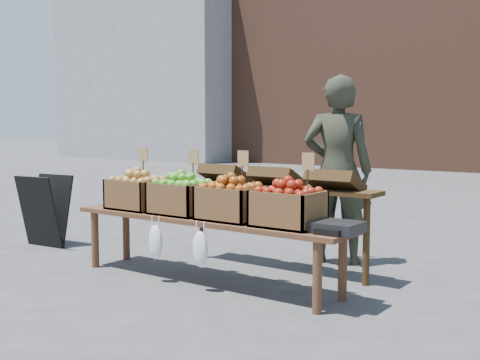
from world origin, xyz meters
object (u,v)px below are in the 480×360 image
Objects in this scene: crate_green_apples at (288,209)px; weighing_scale at (337,227)px; crate_russet_pears at (181,198)px; chalkboard_sign at (45,210)px; display_bench at (206,250)px; back_table at (276,215)px; vendor at (338,170)px; crate_red_apples at (231,203)px; crate_golden_apples at (137,194)px.

weighing_scale is (0.43, 0.00, -0.10)m from crate_green_apples.
crate_russet_pears is 1.47× the size of weighing_scale.
crate_green_apples reaches higher than chalkboard_sign.
chalkboard_sign is 2.43m from display_bench.
crate_russet_pears is 1.10m from crate_green_apples.
crate_green_apples is (0.83, 0.00, 0.42)m from display_bench.
vendor is at bearing 62.36° from back_table.
crate_russet_pears is (2.14, -0.13, 0.31)m from chalkboard_sign.
chalkboard_sign is 1.62× the size of crate_russet_pears.
back_table is at bearing 91.23° from crate_red_apples.
weighing_scale is (0.97, 0.00, -0.10)m from crate_red_apples.
back_table is at bearing 53.41° from crate_russet_pears.
crate_russet_pears is at bearing -8.97° from chalkboard_sign.
vendor is at bearing 43.37° from crate_golden_apples.
crate_russet_pears and crate_green_apples have the same top height.
chalkboard_sign is at bearing 177.29° from crate_red_apples.
chalkboard_sign reaches higher than display_bench.
vendor is 3.26m from chalkboard_sign.
back_table is 1.32m from crate_golden_apples.
crate_red_apples is (0.55, 0.00, 0.00)m from crate_russet_pears.
back_table reaches higher than crate_red_apples.
crate_golden_apples reaches higher than display_bench.
chalkboard_sign is at bearing 178.01° from weighing_scale.
chalkboard_sign is 3.68m from weighing_scale.
display_bench is (-0.57, -1.32, -0.63)m from vendor.
chalkboard_sign is 1.63m from crate_golden_apples.
back_table is 1.23m from weighing_scale.
crate_russet_pears is at bearing 37.40° from vendor.
vendor is 3.66× the size of crate_green_apples.
back_table is 0.94m from crate_green_apples.
back_table is (-0.32, -0.60, -0.39)m from vendor.
vendor is 1.57m from display_bench.
crate_russet_pears is 1.00× the size of crate_red_apples.
crate_golden_apples is 1.10m from crate_red_apples.
crate_russet_pears is (-0.53, -0.72, 0.19)m from back_table.
crate_golden_apples is 1.00× the size of crate_green_apples.
crate_golden_apples and crate_red_apples have the same top height.
display_bench is at bearing -8.59° from chalkboard_sign.
crate_russet_pears reaches higher than display_bench.
crate_red_apples is at bearing 180.00° from crate_green_apples.
vendor is at bearing 117.04° from weighing_scale.
vendor is 0.79m from back_table.
vendor is 1.59m from crate_russet_pears.
crate_golden_apples is 2.08m from weighing_scale.
weighing_scale is at bearing 0.00° from display_bench.
crate_green_apples is at bearing 0.00° from crate_golden_apples.
back_table is 0.80m from display_bench.
crate_golden_apples is at bearing 180.00° from crate_red_apples.
crate_red_apples is (1.10, 0.00, 0.00)m from crate_golden_apples.
crate_red_apples is at bearing 0.00° from crate_russet_pears.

